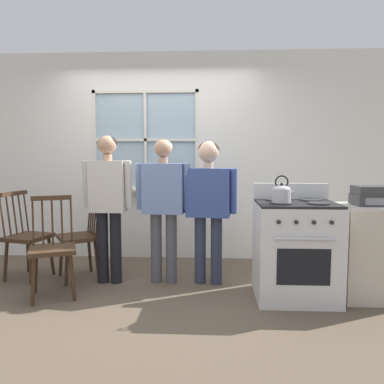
% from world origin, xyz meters
% --- Properties ---
extents(ground_plane, '(16.00, 16.00, 0.00)m').
position_xyz_m(ground_plane, '(0.00, 0.00, 0.00)').
color(ground_plane, brown).
extents(wall_back, '(6.40, 0.16, 2.70)m').
position_xyz_m(wall_back, '(0.02, 1.40, 1.33)').
color(wall_back, silver).
rests_on(wall_back, ground_plane).
extents(chair_by_window, '(0.56, 0.57, 0.97)m').
position_xyz_m(chair_by_window, '(-0.78, 0.47, 0.46)').
color(chair_by_window, '#3D2819').
rests_on(chair_by_window, ground_plane).
extents(chair_center_cluster, '(0.54, 0.53, 0.97)m').
position_xyz_m(chair_center_cluster, '(-0.85, -0.08, 0.46)').
color(chair_center_cluster, '#3D2819').
rests_on(chair_center_cluster, ground_plane).
extents(chair_near_stove, '(0.49, 0.50, 0.97)m').
position_xyz_m(chair_near_stove, '(-1.37, 0.44, 0.46)').
color(chair_near_stove, '#3D2819').
rests_on(chair_near_stove, ground_plane).
extents(person_elderly_left, '(0.53, 0.22, 1.57)m').
position_xyz_m(person_elderly_left, '(-0.42, 0.34, 0.94)').
color(person_elderly_left, black).
rests_on(person_elderly_left, ground_plane).
extents(person_teen_center, '(0.59, 0.24, 1.53)m').
position_xyz_m(person_teen_center, '(0.17, 0.38, 0.92)').
color(person_teen_center, '#4C4C51').
rests_on(person_teen_center, ground_plane).
extents(person_adult_right, '(0.61, 0.27, 1.51)m').
position_xyz_m(person_adult_right, '(0.64, 0.37, 0.93)').
color(person_adult_right, '#2D3347').
rests_on(person_adult_right, ground_plane).
extents(stove, '(0.75, 0.68, 1.08)m').
position_xyz_m(stove, '(1.48, 0.01, 0.47)').
color(stove, silver).
rests_on(stove, ground_plane).
extents(kettle, '(0.21, 0.17, 0.25)m').
position_xyz_m(kettle, '(1.31, -0.12, 1.02)').
color(kettle, '#B7B7BC').
rests_on(kettle, stove).
extents(potted_plant, '(0.11, 0.11, 0.21)m').
position_xyz_m(potted_plant, '(-0.21, 1.31, 1.00)').
color(potted_plant, beige).
rests_on(potted_plant, wall_back).
extents(handbag, '(0.25, 0.24, 0.31)m').
position_xyz_m(handbag, '(-0.58, 0.59, 0.80)').
color(handbag, brown).
rests_on(handbag, chair_by_window).
extents(side_counter, '(0.55, 0.50, 0.90)m').
position_xyz_m(side_counter, '(2.18, 0.04, 0.45)').
color(side_counter, beige).
rests_on(side_counter, ground_plane).
extents(stereo, '(0.34, 0.29, 0.18)m').
position_xyz_m(stereo, '(2.18, 0.02, 0.99)').
color(stereo, '#38383A').
rests_on(stereo, side_counter).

